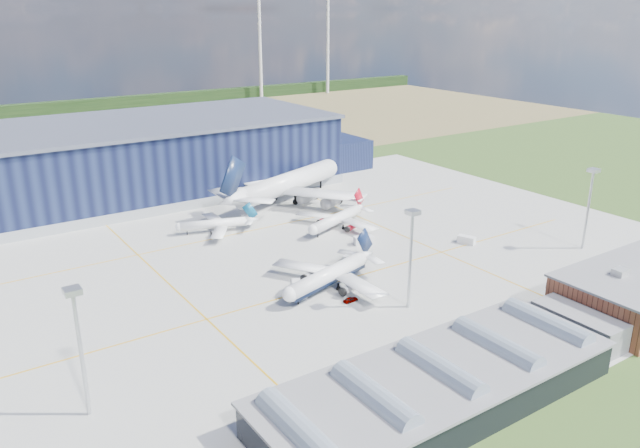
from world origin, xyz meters
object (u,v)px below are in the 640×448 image
Objects in this scene: gse_van_c at (594,280)px; airliner_navy at (328,268)px; hangar at (168,157)px; gse_van_a at (364,240)px; gse_cart_a at (348,258)px; car_b at (547,306)px; airliner_regional at (213,219)px; airliner_widebody at (288,172)px; gse_cart_b at (326,221)px; light_mast_east at (590,196)px; light_mast_west at (78,332)px; gse_van_b at (466,240)px; gse_tug_a at (482,319)px; light_mast_center at (411,243)px; airliner_red at (336,214)px; airstair at (295,289)px; car_a at (351,300)px.

airliner_navy is at bearing 40.17° from gse_van_c.
hangar reaches higher than gse_van_a.
car_b is at bearing -88.54° from gse_cart_a.
gse_van_c is at bearing 143.55° from airliner_regional.
airliner_widebody is 28.32m from gse_cart_b.
light_mast_east is 8.81× the size of gse_cart_b.
gse_van_b is (110.75, 20.89, -14.30)m from light_mast_west.
gse_tug_a is 44.09m from gse_cart_a.
light_mast_west is 135.00m from light_mast_east.
car_b is (9.34, -54.99, -0.62)m from gse_van_a.
airliner_regional is 4.62× the size of gse_van_a.
light_mast_center reaches higher than airliner_regional.
gse_cart_b is 76.89m from car_b.
gse_cart_b is (25.12, -66.28, -11.05)m from hangar.
airliner_red is 8.99× the size of gse_tug_a.
airliner_widebody is 19.10× the size of gse_tug_a.
hangar is 139.77m from light_mast_west.
gse_van_a is (86.12, 36.99, -14.23)m from light_mast_west.
gse_cart_b is at bearing 128.81° from light_mast_east.
airliner_widebody is 2.50× the size of airliner_regional.
airliner_navy is 37.26m from gse_tug_a.
light_mast_west is 113.61m from gse_van_b.
gse_cart_b is at bearing 99.63° from gse_van_b.
light_mast_west is at bearing 0.24° from airliner_navy.
gse_cart_a is at bearing 35.08° from car_b.
airstair is (-58.51, -1.45, 0.43)m from gse_van_b.
gse_van_b is at bearing -10.34° from gse_van_c.
gse_cart_a is 0.57× the size of airstair.
airstair reaches higher than gse_van_b.
gse_cart_b is at bearing -116.51° from airliner_widebody.
gse_van_c reaches higher than car_b.
airliner_red is (87.08, 52.00, -10.57)m from light_mast_west.
light_mast_west is 6.36× the size of car_a.
hangar is 115.98m from car_a.
gse_tug_a is at bearing -171.71° from gse_van_a.
gse_tug_a reaches higher than gse_cart_b.
gse_van_c is at bearing -7.86° from light_mast_west.
light_mast_east is 96.15m from airliner_widebody.
hangar is 71.74m from gse_cart_b.
hangar is at bearing 103.37° from airliner_widebody.
car_b is (17.00, -3.73, -0.12)m from gse_tug_a.
airliner_regional reaches higher than gse_cart_b.
gse_van_c is (27.98, -74.52, 0.55)m from gse_cart_b.
airliner_widebody is at bearing 14.90° from car_b.
airliner_widebody is 13.67× the size of gse_van_c.
gse_tug_a is 0.72× the size of gse_van_c.
gse_van_a is (7.66, 51.27, 0.51)m from gse_tug_a.
light_mast_center is at bearing 120.33° from airliner_regional.
gse_van_a is at bearing -159.80° from airliner_navy.
airliner_regional is at bearing -178.28° from airliner_widebody.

